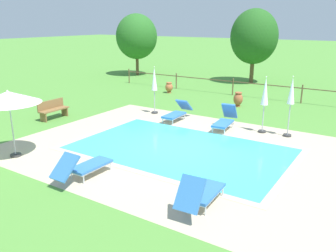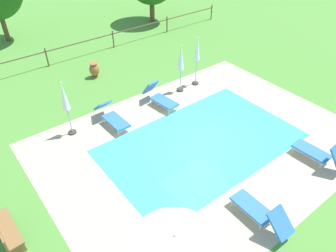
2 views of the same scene
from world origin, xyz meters
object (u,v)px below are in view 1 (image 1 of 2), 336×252
(patio_umbrella_closed_row_centre, at_px, (154,82))
(terracotta_urn_near_fence, at_px, (238,99))
(tree_west_mid, at_px, (254,37))
(sun_lounger_north_near_steps, at_px, (225,120))
(sun_lounger_north_mid, at_px, (201,193))
(patio_umbrella_closed_row_west, at_px, (291,95))
(terracotta_urn_by_tree, at_px, (169,87))
(patio_umbrella_closed_row_mid_west, at_px, (265,95))
(patio_umbrella_open_foreground, at_px, (8,98))
(tree_centre, at_px, (137,37))
(sun_lounger_north_end, at_px, (84,166))
(wooden_bench_lawn_side, at_px, (53,109))
(sun_lounger_north_far, at_px, (177,112))

(patio_umbrella_closed_row_centre, bearing_deg, terracotta_urn_near_fence, 51.19)
(patio_umbrella_closed_row_centre, xyz_separation_m, tree_west_mid, (0.81, 11.37, 1.75))
(sun_lounger_north_near_steps, bearing_deg, sun_lounger_north_mid, -70.70)
(patio_umbrella_closed_row_west, distance_m, terracotta_urn_near_fence, 5.34)
(terracotta_urn_by_tree, relative_size, tree_west_mid, 0.13)
(patio_umbrella_closed_row_mid_west, bearing_deg, patio_umbrella_open_foreground, -130.60)
(tree_centre, bearing_deg, patio_umbrella_closed_row_west, -33.11)
(sun_lounger_north_end, relative_size, patio_umbrella_closed_row_centre, 0.84)
(terracotta_urn_by_tree, bearing_deg, patio_umbrella_open_foreground, -82.59)
(terracotta_urn_near_fence, distance_m, tree_west_mid, 8.54)
(sun_lounger_north_near_steps, xyz_separation_m, tree_west_mid, (-3.20, 11.90, 2.93))
(sun_lounger_north_mid, relative_size, sun_lounger_north_end, 0.94)
(patio_umbrella_open_foreground, relative_size, terracotta_urn_by_tree, 3.39)
(wooden_bench_lawn_side, distance_m, tree_west_mid, 15.64)
(patio_umbrella_open_foreground, height_order, terracotta_urn_by_tree, patio_umbrella_open_foreground)
(sun_lounger_north_end, bearing_deg, sun_lounger_north_near_steps, 78.18)
(sun_lounger_north_near_steps, distance_m, terracotta_urn_near_fence, 4.30)
(sun_lounger_north_end, relative_size, patio_umbrella_closed_row_mid_west, 0.84)
(patio_umbrella_closed_row_centre, distance_m, tree_west_mid, 11.54)
(patio_umbrella_open_foreground, xyz_separation_m, patio_umbrella_closed_row_mid_west, (6.17, 7.19, -0.46))
(patio_umbrella_closed_row_mid_west, distance_m, tree_centre, 17.45)
(sun_lounger_north_near_steps, bearing_deg, patio_umbrella_closed_row_mid_west, 14.88)
(sun_lounger_north_near_steps, xyz_separation_m, sun_lounger_north_mid, (2.24, -6.40, 0.00))
(wooden_bench_lawn_side, bearing_deg, patio_umbrella_closed_row_west, 18.31)
(sun_lounger_north_near_steps, height_order, sun_lounger_north_end, sun_lounger_north_near_steps)
(patio_umbrella_closed_row_west, height_order, patio_umbrella_closed_row_mid_west, patio_umbrella_closed_row_west)
(sun_lounger_north_far, xyz_separation_m, patio_umbrella_closed_row_west, (4.94, 0.38, 1.28))
(sun_lounger_north_near_steps, bearing_deg, tree_centre, 140.77)
(patio_umbrella_closed_row_mid_west, xyz_separation_m, wooden_bench_lawn_side, (-8.97, -3.26, -1.11))
(sun_lounger_north_end, relative_size, wooden_bench_lawn_side, 1.30)
(patio_umbrella_open_foreground, height_order, patio_umbrella_closed_row_west, patio_umbrella_closed_row_west)
(sun_lounger_north_mid, bearing_deg, sun_lounger_north_near_steps, 109.30)
(sun_lounger_north_mid, xyz_separation_m, patio_umbrella_closed_row_centre, (-6.25, 6.93, 1.18))
(sun_lounger_north_mid, distance_m, patio_umbrella_closed_row_west, 6.97)
(patio_umbrella_open_foreground, relative_size, patio_umbrella_closed_row_west, 0.94)
(wooden_bench_lawn_side, relative_size, terracotta_urn_by_tree, 2.24)
(patio_umbrella_open_foreground, bearing_deg, sun_lounger_north_far, 71.91)
(sun_lounger_north_mid, height_order, patio_umbrella_closed_row_centre, patio_umbrella_closed_row_centre)
(wooden_bench_lawn_side, bearing_deg, sun_lounger_north_end, -32.74)
(sun_lounger_north_far, relative_size, patio_umbrella_open_foreground, 0.86)
(terracotta_urn_near_fence, bearing_deg, sun_lounger_north_far, -107.94)
(sun_lounger_north_far, height_order, tree_west_mid, tree_west_mid)
(patio_umbrella_open_foreground, height_order, tree_west_mid, tree_west_mid)
(sun_lounger_north_end, bearing_deg, patio_umbrella_closed_row_west, 61.30)
(patio_umbrella_closed_row_west, relative_size, patio_umbrella_closed_row_mid_west, 1.04)
(sun_lounger_north_mid, bearing_deg, patio_umbrella_closed_row_centre, 132.05)
(sun_lounger_north_far, distance_m, tree_west_mid, 12.23)
(tree_west_mid, bearing_deg, wooden_bench_lawn_side, -106.11)
(patio_umbrella_closed_row_centre, bearing_deg, patio_umbrella_closed_row_mid_west, -1.33)
(sun_lounger_north_mid, height_order, patio_umbrella_open_foreground, patio_umbrella_open_foreground)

